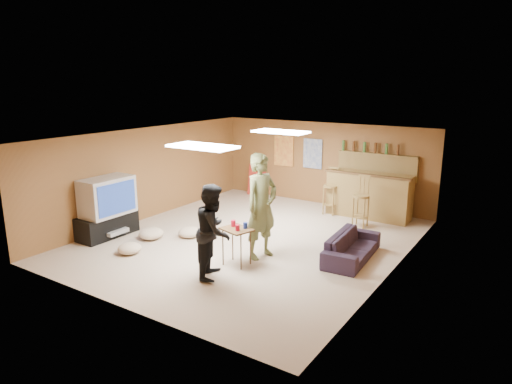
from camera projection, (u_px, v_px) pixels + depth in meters
The scene contains 32 objects.
ground at pixel (251, 240), 9.66m from camera, with size 7.00×7.00×0.00m, color tan.
ceiling at pixel (251, 136), 9.13m from camera, with size 6.00×7.00×0.02m, color silver.
wall_back at pixel (323, 164), 12.24m from camera, with size 6.00×0.02×2.20m, color brown.
wall_front at pixel (115, 237), 6.55m from camera, with size 6.00×0.02×2.20m, color brown.
wall_left at pixel (147, 173), 10.99m from camera, with size 0.02×7.00×2.20m, color brown.
wall_right at pixel (396, 212), 7.80m from camera, with size 0.02×7.00×2.20m, color brown.
tv_stand at pixel (107, 225), 9.82m from camera, with size 0.55×1.30×0.50m, color black.
dvd_box at pixel (115, 231), 9.73m from camera, with size 0.35×0.50×0.08m, color #B2B2B7.
tv_body at pixel (107, 196), 9.63m from camera, with size 0.60×1.10×0.80m, color #B2B2B7.
tv_screen at pixel (117, 198), 9.47m from camera, with size 0.02×0.95×0.65m, color navy.
bar_counter at pixel (369, 195), 11.12m from camera, with size 2.00×0.60×1.10m, color brown.
bar_lip at pixel (367, 175), 10.79m from camera, with size 2.10×0.12×0.05m, color #452C16.
bar_shelf at pixel (378, 154), 11.26m from camera, with size 2.00×0.18×0.05m, color brown.
bar_backing at pixel (377, 166), 11.35m from camera, with size 2.00×0.14×0.60m, color brown.
poster_left at pixel (284, 151), 12.78m from camera, with size 0.60×0.03×0.85m, color #BF3F26.
poster_right at pixel (313, 154), 12.30m from camera, with size 0.55×0.03×0.80m, color #334C99.
folding_chair_stack at pixel (257, 180), 13.29m from camera, with size 0.50×0.14×0.90m, color red.
ceiling_panel_front at pixel (203, 146), 7.92m from camera, with size 1.20×0.60×0.04m, color white.
ceiling_panel_back at pixel (281, 132), 10.11m from camera, with size 1.20×0.60×0.04m, color white.
person_olive at pixel (261, 206), 8.51m from camera, with size 0.73×0.48×2.00m, color #61673C.
person_black at pixel (214, 231), 7.71m from camera, with size 0.79×0.61×1.62m, color black.
sofa at pixel (352, 247), 8.58m from camera, with size 1.68×0.66×0.49m, color black.
tray_table at pixel (237, 247), 8.28m from camera, with size 0.53×0.43×0.69m, color #452C16.
cup_red_near at pixel (233, 223), 8.31m from camera, with size 0.09×0.09×0.12m, color #B90C28.
cup_red_far at pixel (238, 228), 8.07m from camera, with size 0.08×0.08×0.11m, color #B90C28.
cup_blue at pixel (245, 225), 8.20m from camera, with size 0.08×0.08×0.11m, color navy.
bar_stool_left at pixel (331, 190), 11.35m from camera, with size 0.39×0.39×1.23m, color brown, non-canonical shape.
bar_stool_right at pixel (361, 199), 10.37m from camera, with size 0.42×0.42×1.31m, color brown, non-canonical shape.
cushion_near_tv at pixel (151, 234), 9.68m from camera, with size 0.52×0.52×0.23m, color tan.
cushion_mid at pixel (189, 232), 9.80m from camera, with size 0.47×0.47×0.21m, color tan.
cushion_far at pixel (130, 248), 8.88m from camera, with size 0.46×0.46×0.21m, color tan.
bottle_row at pixel (370, 148), 11.31m from camera, with size 1.48×0.08×0.26m, color #3F7233, non-canonical shape.
Camera 1 is at (5.09, -7.58, 3.31)m, focal length 32.00 mm.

